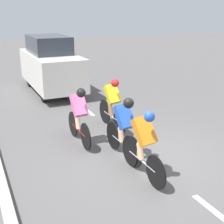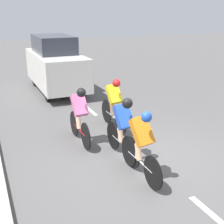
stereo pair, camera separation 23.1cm
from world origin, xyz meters
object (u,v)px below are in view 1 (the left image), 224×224
at_px(cyclist_pink, 79,114).
at_px(cyclist_yellow, 112,103).
at_px(cyclist_blue, 124,126).
at_px(support_car, 51,65).
at_px(cyclist_orange, 144,142).

bearing_deg(cyclist_pink, cyclist_yellow, -154.40).
bearing_deg(cyclist_blue, cyclist_pink, -63.22).
relative_size(cyclist_yellow, support_car, 0.39).
xyz_separation_m(cyclist_blue, support_car, (-0.10, -6.73, 0.32)).
relative_size(cyclist_pink, cyclist_orange, 0.97).
bearing_deg(support_car, cyclist_yellow, 95.24).
relative_size(cyclist_yellow, cyclist_pink, 1.04).
height_order(cyclist_blue, cyclist_pink, cyclist_blue).
relative_size(cyclist_blue, cyclist_orange, 1.02).
bearing_deg(cyclist_pink, cyclist_blue, 116.78).
bearing_deg(cyclist_orange, support_car, -91.03).
distance_m(cyclist_orange, support_car, 7.65).
distance_m(cyclist_blue, cyclist_orange, 0.92).
bearing_deg(support_car, cyclist_pink, 82.50).
distance_m(cyclist_yellow, support_car, 4.97).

